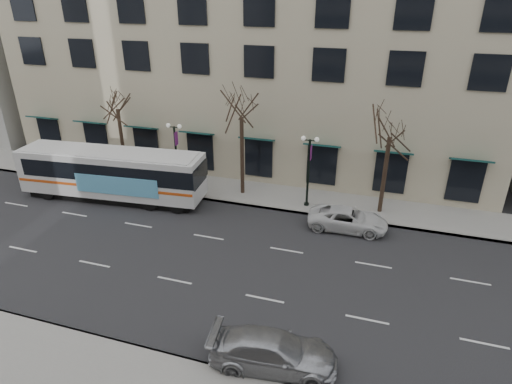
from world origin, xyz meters
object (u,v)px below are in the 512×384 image
at_px(lamp_post_left, 176,153).
at_px(lamp_post_right, 309,168).
at_px(tree_far_mid, 241,104).
at_px(tree_far_right, 392,123).
at_px(white_pickup, 348,219).
at_px(silver_car, 273,351).
at_px(tree_far_left, 116,97).
at_px(city_bus, 113,173).

xyz_separation_m(lamp_post_left, lamp_post_right, (10.00, 0.00, 0.00)).
height_order(tree_far_mid, tree_far_right, tree_far_mid).
relative_size(tree_far_right, white_pickup, 1.61).
relative_size(lamp_post_right, silver_car, 1.00).
relative_size(tree_far_left, silver_car, 1.60).
bearing_deg(city_bus, lamp_post_right, 6.35).
xyz_separation_m(lamp_post_right, silver_car, (1.50, -14.40, -2.19)).
bearing_deg(tree_far_left, lamp_post_right, -2.29).
height_order(tree_far_mid, white_pickup, tree_far_mid).
bearing_deg(lamp_post_right, city_bus, -168.53).
bearing_deg(lamp_post_left, lamp_post_right, 0.00).
bearing_deg(silver_car, tree_far_left, 40.63).
bearing_deg(lamp_post_right, lamp_post_left, 180.00).
bearing_deg(city_bus, silver_car, -42.47).
distance_m(tree_far_left, lamp_post_left, 6.29).
bearing_deg(tree_far_left, tree_far_right, 0.00).
xyz_separation_m(tree_far_left, silver_car, (16.51, -15.00, -5.94)).
relative_size(tree_far_left, white_pickup, 1.66).
height_order(lamp_post_right, city_bus, lamp_post_right).
relative_size(tree_far_mid, white_pickup, 1.70).
relative_size(lamp_post_right, city_bus, 0.38).
height_order(tree_far_right, silver_car, tree_far_right).
height_order(tree_far_right, lamp_post_right, tree_far_right).
xyz_separation_m(tree_far_mid, white_pickup, (8.11, -2.84, -6.21)).
bearing_deg(white_pickup, city_bus, 90.15).
height_order(lamp_post_left, city_bus, lamp_post_left).
height_order(lamp_post_left, lamp_post_right, same).
height_order(city_bus, silver_car, city_bus).
xyz_separation_m(tree_far_mid, city_bus, (-8.71, -3.38, -4.91)).
bearing_deg(city_bus, tree_far_right, 5.13).
distance_m(silver_car, white_pickup, 12.27).
bearing_deg(lamp_post_right, tree_far_right, 6.85).
height_order(tree_far_left, lamp_post_left, tree_far_left).
distance_m(tree_far_mid, tree_far_right, 10.01).
bearing_deg(tree_far_right, tree_far_left, 180.00).
bearing_deg(tree_far_mid, tree_far_right, -0.00).
relative_size(lamp_post_left, lamp_post_right, 1.00).
distance_m(tree_far_mid, lamp_post_left, 6.40).
xyz_separation_m(tree_far_mid, silver_car, (6.51, -15.00, -6.15)).
xyz_separation_m(tree_far_right, city_bus, (-18.71, -3.38, -4.42)).
bearing_deg(tree_far_mid, lamp_post_left, -173.15).
height_order(tree_far_left, white_pickup, tree_far_left).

